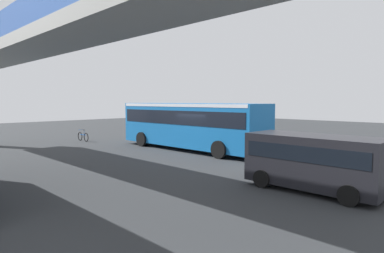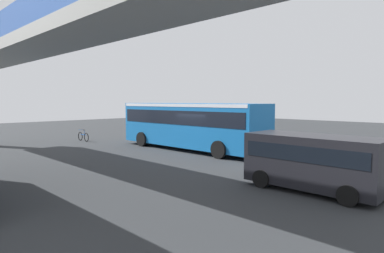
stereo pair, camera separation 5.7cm
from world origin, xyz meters
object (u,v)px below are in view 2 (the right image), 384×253
parked_van (313,159)px  city_bus (190,122)px  traffic_sign (256,123)px  bicycle_blue (83,137)px  pedestrian (136,130)px

parked_van → city_bus: bearing=-20.7°
traffic_sign → city_bus: bearing=30.5°
city_bus → traffic_sign: size_ratio=4.12×
parked_van → bicycle_blue: parked_van is taller
city_bus → pedestrian: bearing=-3.5°
city_bus → parked_van: city_bus is taller
parked_van → pedestrian: size_ratio=2.68×
bicycle_blue → traffic_sign: bearing=-159.0°
city_bus → parked_van: 11.22m
bicycle_blue → traffic_sign: traffic_sign is taller
bicycle_blue → pedestrian: bearing=-129.9°
pedestrian → city_bus: bearing=176.5°
city_bus → bicycle_blue: (9.56, 2.89, -1.51)m
city_bus → pedestrian: size_ratio=6.44×
parked_van → traffic_sign: (6.64, -6.22, 0.71)m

